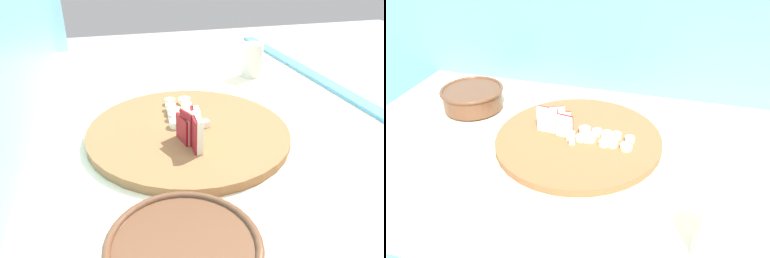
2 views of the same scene
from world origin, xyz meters
TOP-DOWN VIEW (x-y plane):
  - tile_backsplash at (0.00, 0.40)m, footprint 2.40×0.04m
  - cutting_board at (-0.07, 0.08)m, footprint 0.40×0.40m
  - apple_wedge_fan at (-0.13, 0.09)m, footprint 0.09×0.05m
  - apple_dice_pile at (-0.06, 0.07)m, footprint 0.08×0.06m
  - banana_slice_rows at (-0.00, 0.08)m, footprint 0.14×0.07m
  - ceramic_bowl at (-0.40, 0.17)m, footprint 0.17×0.17m
  - small_jar at (0.24, -0.19)m, footprint 0.06×0.06m

SIDE VIEW (x-z plane):
  - tile_backsplash at x=0.00m, z-range 0.00..1.38m
  - cutting_board at x=-0.07m, z-range 0.92..0.94m
  - banana_slice_rows at x=0.00m, z-range 0.94..0.95m
  - apple_dice_pile at x=-0.06m, z-range 0.94..0.96m
  - ceramic_bowl at x=-0.40m, z-range 0.92..0.99m
  - apple_wedge_fan at x=-0.13m, z-range 0.94..1.00m
  - small_jar at x=0.24m, z-range 0.92..1.02m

